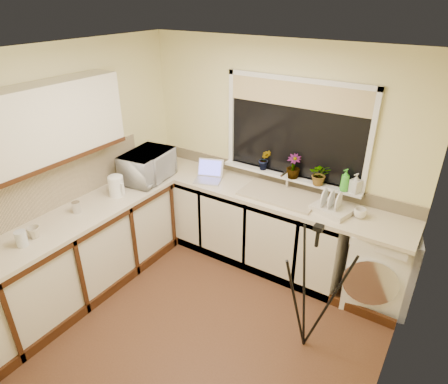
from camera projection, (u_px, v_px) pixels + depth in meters
floor at (201, 322)px, 3.78m from camera, size 3.20×3.20×0.00m
ceiling at (191, 57)px, 2.66m from camera, size 3.20×3.20×0.00m
wall_back at (277, 155)px, 4.34m from camera, size 3.20×0.00×3.20m
wall_front at (31, 331)px, 2.10m from camera, size 3.20×0.00×3.20m
wall_left at (70, 170)px, 3.99m from camera, size 0.00×3.00×3.00m
wall_right at (403, 282)px, 2.45m from camera, size 0.00×3.00×3.00m
base_cabinet_back at (237, 220)px, 4.64m from camera, size 2.55×0.60×0.86m
base_cabinet_left at (79, 257)px, 3.98m from camera, size 0.54×2.40×0.86m
worktop_back at (263, 193)px, 4.27m from camera, size 3.20×0.60×0.04m
worktop_left at (71, 220)px, 3.78m from camera, size 0.60×2.40×0.04m
upper_cabinet at (26, 130)px, 3.31m from camera, size 0.28×1.90×0.70m
splashback_left at (47, 190)px, 3.80m from camera, size 0.02×2.40×0.45m
splashback_back at (275, 176)px, 4.45m from camera, size 3.20×0.02×0.14m
window_glass at (295, 130)px, 4.08m from camera, size 1.50×0.02×1.00m
window_blind at (297, 95)px, 3.89m from camera, size 1.50×0.02×0.25m
windowsill at (289, 177)px, 4.28m from camera, size 1.60×0.14×0.03m
sink at (279, 195)px, 4.16m from camera, size 0.82×0.46×0.03m
faucet at (287, 180)px, 4.25m from camera, size 0.03×0.03×0.24m
washing_machine at (379, 264)px, 3.89m from camera, size 0.73×0.71×0.86m
laptop at (209, 175)px, 4.52m from camera, size 0.38×0.38×0.21m
kettle at (116, 186)px, 4.13m from camera, size 0.16×0.16×0.21m
dish_rack at (332, 209)px, 3.86m from camera, size 0.42×0.36×0.05m
tripod at (310, 290)px, 3.25m from camera, size 0.72×0.72×1.26m
glass_jug at (21, 239)px, 3.33m from camera, size 0.10×0.10×0.14m
steel_jar at (76, 207)px, 3.84m from camera, size 0.08×0.08×0.11m
microwave at (148, 166)px, 4.47m from camera, size 0.48×0.65×0.33m
plant_b at (265, 160)px, 4.36m from camera, size 0.16×0.15×0.24m
plant_c at (293, 166)px, 4.16m from camera, size 0.19×0.19×0.26m
plant_d at (320, 174)px, 4.02m from camera, size 0.26×0.25×0.24m
soap_bottle_green at (345, 180)px, 3.90m from camera, size 0.12×0.12×0.23m
soap_bottle_clear at (356, 183)px, 3.87m from camera, size 0.12×0.12×0.20m
cup_back at (360, 213)px, 3.75m from camera, size 0.15×0.15×0.10m
cup_left at (34, 232)px, 3.45m from camera, size 0.14×0.14×0.10m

